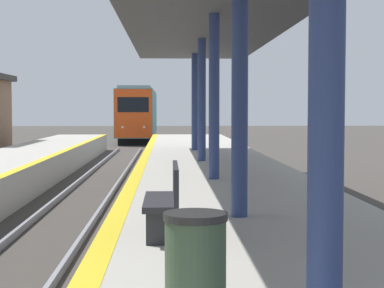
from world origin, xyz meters
The scene contains 4 objects.
train centered at (0.00, 52.40, 2.23)m, with size 2.79×16.68×4.38m.
station_canopy centered at (3.52, 13.22, 4.87)m, with size 4.54×26.46×4.06m.
trash_bin centered at (2.65, 3.25, 1.43)m, with size 0.51×0.51×0.83m.
bench centered at (2.41, 6.53, 1.49)m, with size 0.44×1.51×0.92m.
Camera 1 is at (2.42, -1.74, 2.65)m, focal length 60.00 mm.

